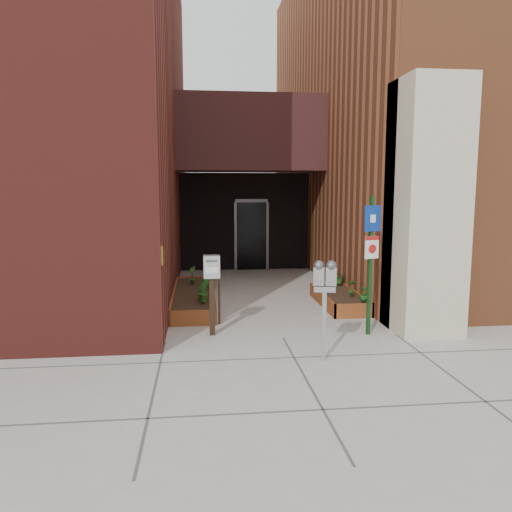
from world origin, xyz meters
name	(u,v)px	position (x,y,z in m)	size (l,w,h in m)	color
ground	(283,338)	(0.00, 0.00, 0.00)	(80.00, 80.00, 0.00)	#9E9991
architecture	(240,104)	(-0.18, 6.89, 4.98)	(20.00, 14.60, 10.00)	maroon
planter_left	(194,298)	(-1.55, 2.70, 0.13)	(0.90, 3.60, 0.30)	brown
planter_right	(339,300)	(1.60, 2.20, 0.13)	(0.80, 2.20, 0.30)	brown
handrail	(216,271)	(-1.05, 2.65, 0.75)	(0.04, 3.34, 0.90)	black
parking_meter	(325,283)	(0.41, -1.15, 1.17)	(0.35, 0.19, 1.51)	#939396
sign_post	(371,250)	(1.52, 0.04, 1.49)	(0.32, 0.13, 2.42)	#153A18
payment_dropbox	(212,278)	(-1.20, 0.32, 1.01)	(0.28, 0.22, 1.40)	black
shrub_left_a	(203,290)	(-1.34, 1.97, 0.47)	(0.30, 0.30, 0.34)	#225C1A
shrub_left_b	(203,292)	(-1.35, 1.62, 0.50)	(0.22, 0.22, 0.40)	#28621C
shrub_left_c	(206,278)	(-1.27, 3.33, 0.47)	(0.19, 0.19, 0.33)	#1A5C1B
shrub_left_d	(192,275)	(-1.59, 3.53, 0.51)	(0.22, 0.22, 0.41)	#2A5B1A
shrub_right_a	(364,294)	(1.85, 1.30, 0.45)	(0.17, 0.17, 0.30)	#185317
shrub_right_b	(352,287)	(1.78, 1.87, 0.47)	(0.17, 0.17, 0.33)	#1A5B1A
shrub_right_c	(339,277)	(1.85, 3.10, 0.47)	(0.31, 0.31, 0.34)	#225117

